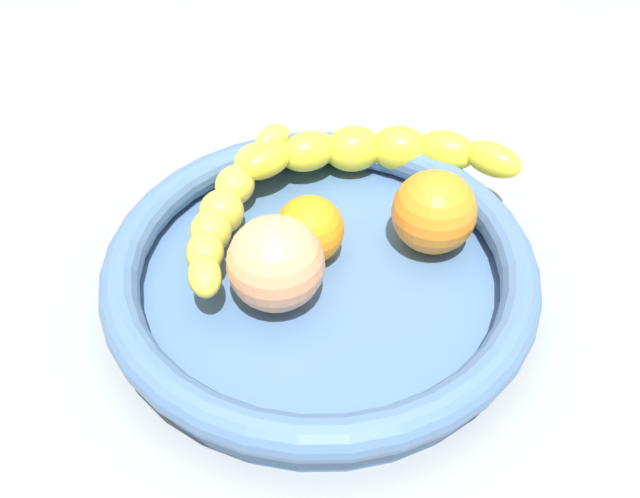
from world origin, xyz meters
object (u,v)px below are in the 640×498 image
Objects in this scene: fruit_bowl at (320,271)px; peach_blush at (276,264)px; orange_front at (310,230)px; orange_mid_left at (434,212)px; banana_draped_right at (228,206)px; banana_draped_left at (377,152)px.

peach_blush is (-2.40, 3.01, 2.96)cm from fruit_bowl.
orange_front reaches higher than fruit_bowl.
orange_front is (2.39, 1.02, 2.08)cm from fruit_bowl.
banana_draped_right is at bearing 89.25° from orange_mid_left.
orange_mid_left is at bearing -150.85° from banana_draped_left.
banana_draped_right is at bearing 70.72° from orange_front.
peach_blush reaches higher than banana_draped_right.
fruit_bowl is at bearing -51.42° from peach_blush.
peach_blush is (-4.78, 1.99, 0.87)cm from orange_front.
banana_draped_left is at bearing -17.12° from fruit_bowl.
peach_blush is at bearing -145.79° from banana_draped_right.
fruit_bowl is 4.61× the size of peach_blush.
orange_mid_left is (-0.22, -16.51, 0.75)cm from banana_draped_right.
banana_draped_left is at bearing -24.52° from peach_blush.
banana_draped_right is 16.53cm from orange_mid_left.
peach_blush reaches higher than fruit_bowl.
orange_front is 0.81× the size of orange_mid_left.
peach_blush reaches higher than banana_draped_left.
banana_draped_right is at bearing 34.21° from peach_blush.
banana_draped_right is (4.79, 7.89, 1.98)cm from fruit_bowl.
orange_front reaches higher than banana_draped_left.
banana_draped_left is at bearing -25.40° from orange_front.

